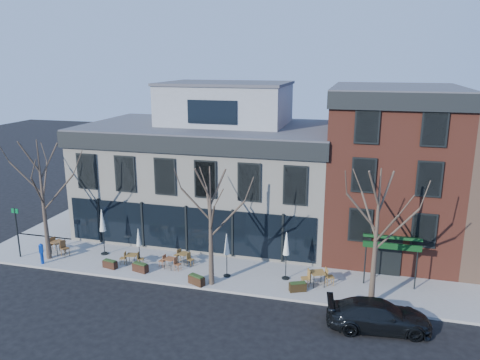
% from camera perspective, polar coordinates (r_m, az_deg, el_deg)
% --- Properties ---
extents(ground, '(120.00, 120.00, 0.00)m').
position_cam_1_polar(ground, '(32.37, -6.40, -9.02)').
color(ground, black).
rests_on(ground, ground).
extents(sidewalk_front, '(33.50, 4.70, 0.15)m').
position_cam_1_polar(sidewalk_front, '(29.51, -1.93, -11.21)').
color(sidewalk_front, gray).
rests_on(sidewalk_front, ground).
extents(sidewalk_side, '(4.50, 12.00, 0.15)m').
position_cam_1_polar(sidewalk_side, '(42.27, -17.80, -3.83)').
color(sidewalk_side, gray).
rests_on(sidewalk_side, ground).
extents(corner_building, '(18.39, 10.39, 11.10)m').
position_cam_1_polar(corner_building, '(35.38, -3.55, 1.17)').
color(corner_building, beige).
rests_on(corner_building, ground).
extents(red_brick_building, '(8.20, 11.78, 11.18)m').
position_cam_1_polar(red_brick_building, '(33.41, 17.93, 1.29)').
color(red_brick_building, brown).
rests_on(red_brick_building, ground).
extents(tree_corner, '(3.93, 3.98, 7.92)m').
position_cam_1_polar(tree_corner, '(32.38, -22.89, -2.11)').
color(tree_corner, '#382B21').
rests_on(tree_corner, sidewalk_front).
extents(tree_mid, '(3.50, 3.55, 7.04)m').
position_cam_1_polar(tree_mid, '(26.59, -3.58, -5.49)').
color(tree_mid, '#382B21').
rests_on(tree_mid, sidewalk_front).
extents(tree_right, '(3.72, 3.77, 7.48)m').
position_cam_1_polar(tree_right, '(25.29, 16.28, -6.60)').
color(tree_right, '#382B21').
rests_on(tree_right, sidewalk_front).
extents(sign_pole, '(0.50, 0.10, 3.40)m').
position_cam_1_polar(sign_pole, '(34.05, -25.53, -5.46)').
color(sign_pole, black).
rests_on(sign_pole, sidewalk_front).
extents(parked_sedan, '(5.24, 2.66, 1.46)m').
position_cam_1_polar(parked_sedan, '(24.74, 16.54, -15.56)').
color(parked_sedan, black).
rests_on(parked_sedan, ground).
extents(call_box, '(0.29, 0.28, 1.40)m').
position_cam_1_polar(call_box, '(32.75, -23.04, -8.17)').
color(call_box, '#0C35A0').
rests_on(call_box, sidewalk_front).
extents(cafe_set_0, '(1.99, 1.05, 1.02)m').
position_cam_1_polar(cafe_set_0, '(34.10, -21.31, -7.50)').
color(cafe_set_0, brown).
rests_on(cafe_set_0, sidewalk_front).
extents(cafe_set_1, '(1.61, 0.73, 0.83)m').
position_cam_1_polar(cafe_set_1, '(30.99, -13.06, -9.27)').
color(cafe_set_1, brown).
rests_on(cafe_set_1, sidewalk_front).
extents(cafe_set_2, '(1.60, 0.74, 0.82)m').
position_cam_1_polar(cafe_set_2, '(29.99, -8.54, -9.88)').
color(cafe_set_2, brown).
rests_on(cafe_set_2, sidewalk_front).
extents(cafe_set_3, '(1.62, 0.98, 0.84)m').
position_cam_1_polar(cafe_set_3, '(30.58, -6.87, -9.30)').
color(cafe_set_3, brown).
rests_on(cafe_set_3, sidewalk_front).
extents(cafe_set_5, '(1.99, 1.21, 1.03)m').
position_cam_1_polar(cafe_set_5, '(27.93, 9.44, -11.59)').
color(cafe_set_5, brown).
rests_on(cafe_set_5, sidewalk_front).
extents(umbrella_0, '(0.50, 0.50, 3.14)m').
position_cam_1_polar(umbrella_0, '(32.37, -16.43, -5.04)').
color(umbrella_0, black).
rests_on(umbrella_0, sidewalk_front).
extents(umbrella_1, '(0.39, 0.39, 2.44)m').
position_cam_1_polar(umbrella_1, '(30.37, -12.25, -7.07)').
color(umbrella_1, black).
rests_on(umbrella_1, sidewalk_front).
extents(umbrella_3, '(0.44, 0.44, 2.73)m').
position_cam_1_polar(umbrella_3, '(28.09, -1.63, -8.10)').
color(umbrella_3, black).
rests_on(umbrella_3, sidewalk_front).
extents(umbrella_4, '(0.47, 0.47, 2.95)m').
position_cam_1_polar(umbrella_4, '(27.85, 5.67, -8.03)').
color(umbrella_4, black).
rests_on(umbrella_4, sidewalk_front).
extents(planter_0, '(0.99, 0.54, 0.52)m').
position_cam_1_polar(planter_0, '(30.92, -15.57, -9.83)').
color(planter_0, black).
rests_on(planter_0, sidewalk_front).
extents(planter_1, '(1.07, 0.64, 0.56)m').
position_cam_1_polar(planter_1, '(29.96, -12.06, -10.37)').
color(planter_1, black).
rests_on(planter_1, sidewalk_front).
extents(planter_2, '(1.09, 0.77, 0.57)m').
position_cam_1_polar(planter_2, '(27.92, -5.32, -12.03)').
color(planter_2, '#331E11').
rests_on(planter_2, sidewalk_front).
extents(planter_3, '(1.04, 0.74, 0.54)m').
position_cam_1_polar(planter_3, '(27.28, 7.05, -12.78)').
color(planter_3, black).
rests_on(planter_3, sidewalk_front).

